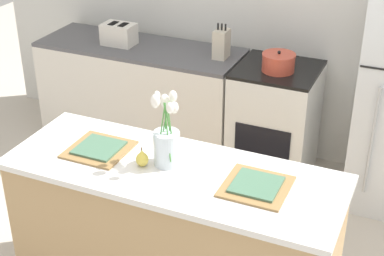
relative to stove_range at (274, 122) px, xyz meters
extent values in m
cube|color=tan|center=(-0.10, -1.60, -0.01)|extent=(1.76, 0.62, 0.88)
cube|color=silver|center=(-0.10, -1.60, 0.45)|extent=(1.80, 0.66, 0.03)
cube|color=silver|center=(-1.16, 0.00, -0.01)|extent=(1.68, 0.60, 0.87)
cube|color=#515156|center=(-1.16, 0.00, 0.44)|extent=(1.68, 0.60, 0.03)
cube|color=silver|center=(0.00, 0.00, -0.01)|extent=(0.60, 0.60, 0.88)
cube|color=black|center=(0.00, 0.00, 0.44)|extent=(0.60, 0.60, 0.02)
cube|color=black|center=(0.00, -0.30, -0.04)|extent=(0.42, 0.01, 0.29)
cylinder|color=#B2B5B7|center=(0.76, -0.34, 0.17)|extent=(0.02, 0.02, 0.79)
cylinder|color=silver|center=(-0.15, -1.56, 0.56)|extent=(0.14, 0.14, 0.19)
cylinder|color=#4C9342|center=(-0.12, -1.57, 0.65)|extent=(0.04, 0.01, 0.27)
ellipsoid|color=white|center=(-0.10, -1.57, 0.81)|extent=(0.04, 0.04, 0.06)
cylinder|color=#4C9342|center=(-0.14, -1.54, 0.67)|extent=(0.03, 0.06, 0.31)
ellipsoid|color=white|center=(-0.13, -1.52, 0.84)|extent=(0.04, 0.04, 0.07)
cylinder|color=#4C9342|center=(-0.17, -1.53, 0.65)|extent=(0.03, 0.04, 0.27)
ellipsoid|color=white|center=(-0.18, -1.52, 0.81)|extent=(0.05, 0.05, 0.07)
cylinder|color=#4C9342|center=(-0.16, -1.56, 0.67)|extent=(0.08, 0.01, 0.32)
ellipsoid|color=white|center=(-0.20, -1.56, 0.85)|extent=(0.03, 0.03, 0.05)
cylinder|color=#4C9342|center=(-0.17, -1.59, 0.67)|extent=(0.04, 0.05, 0.31)
ellipsoid|color=white|center=(-0.18, -1.61, 0.84)|extent=(0.05, 0.05, 0.07)
cylinder|color=#4C9342|center=(-0.14, -1.58, 0.67)|extent=(0.09, 0.10, 0.29)
ellipsoid|color=white|center=(-0.09, -1.63, 0.83)|extent=(0.04, 0.04, 0.06)
ellipsoid|color=#E5CC4C|center=(-0.26, -1.64, 0.50)|extent=(0.07, 0.07, 0.08)
cone|color=#E5CC4C|center=(-0.26, -1.64, 0.55)|extent=(0.04, 0.04, 0.03)
cylinder|color=brown|center=(-0.26, -1.64, 0.57)|extent=(0.01, 0.01, 0.02)
cube|color=olive|center=(-0.55, -1.59, 0.47)|extent=(0.32, 0.32, 0.01)
cube|color=#477056|center=(-0.55, -1.59, 0.48)|extent=(0.23, 0.23, 0.01)
cube|color=olive|center=(0.35, -1.59, 0.47)|extent=(0.32, 0.32, 0.01)
cube|color=#477056|center=(0.35, -1.59, 0.48)|extent=(0.23, 0.23, 0.01)
cube|color=silver|center=(-1.33, -0.03, 0.54)|extent=(0.26, 0.18, 0.17)
cube|color=black|center=(-1.37, -0.03, 0.62)|extent=(0.05, 0.11, 0.01)
cube|color=black|center=(-1.28, -0.03, 0.62)|extent=(0.05, 0.11, 0.01)
cube|color=black|center=(-1.47, -0.03, 0.56)|extent=(0.02, 0.02, 0.02)
cylinder|color=#CC4C38|center=(0.01, -0.06, 0.51)|extent=(0.24, 0.24, 0.12)
cylinder|color=#CC4C38|center=(0.01, -0.06, 0.58)|extent=(0.24, 0.24, 0.01)
sphere|color=black|center=(0.01, -0.06, 0.59)|extent=(0.02, 0.02, 0.02)
cube|color=beige|center=(-0.46, 0.02, 0.56)|extent=(0.10, 0.14, 0.22)
cylinder|color=black|center=(-0.49, 0.02, 0.70)|extent=(0.01, 0.01, 0.05)
cylinder|color=black|center=(-0.46, 0.02, 0.70)|extent=(0.01, 0.01, 0.05)
cylinder|color=black|center=(-0.43, 0.02, 0.70)|extent=(0.01, 0.01, 0.05)
camera|label=1|loc=(1.04, -3.94, 2.09)|focal=55.00mm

